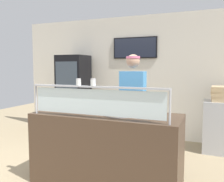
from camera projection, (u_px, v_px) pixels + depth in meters
The scene contains 11 objects.
ground_plane at pixel (122, 166), 3.85m from camera, with size 12.00×12.00×0.00m, color tan.
shop_rear_unit at pixel (149, 77), 5.36m from camera, with size 6.34×0.13×2.70m.
serving_counter at pixel (106, 149), 3.23m from camera, with size 1.94×0.77×0.95m, color #4C3828.
sneeze_guard at pixel (95, 98), 2.86m from camera, with size 1.77×0.06×0.39m.
pizza_tray at pixel (120, 114), 3.09m from camera, with size 0.41×0.41×0.04m.
pizza_server at pixel (122, 113), 3.06m from camera, with size 0.07×0.28×0.01m, color #ADAFB7.
parmesan_shaker at pixel (79, 82), 2.93m from camera, with size 0.06×0.06×0.09m.
pepper_flake_shaker at pixel (93, 83), 2.86m from camera, with size 0.06×0.06×0.09m.
worker_figure at pixel (133, 103), 3.77m from camera, with size 0.41×0.50×1.76m.
drink_fridge at pixel (74, 95), 5.62m from camera, with size 0.64×0.60×1.84m.
prep_shelf at pixel (223, 127), 4.43m from camera, with size 0.70×0.55×0.95m, color #B7BABF.
Camera 1 is at (2.23, -2.50, 1.55)m, focal length 38.77 mm.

